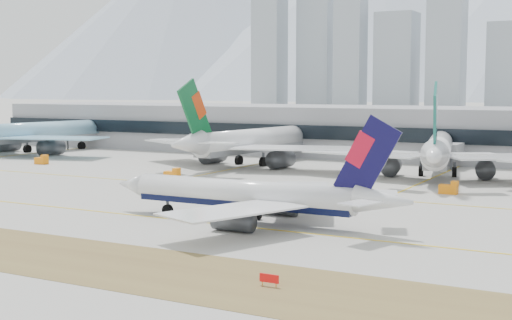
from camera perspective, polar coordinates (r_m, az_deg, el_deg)
The scene contains 11 objects.
ground at distance 117.90m, azimuth -5.63°, elevation -4.32°, with size 3000.00×3000.00×0.00m, color #9A9790.
taxiing_airliner at distance 109.21m, azimuth -0.24°, elevation -2.90°, with size 50.91×44.36×17.14m.
widebody_korean at distance 237.64m, azimuth -17.51°, elevation 2.02°, with size 65.33×64.43×23.48m.
widebody_eva at distance 190.17m, azimuth -0.60°, elevation 1.40°, with size 64.98×63.90×23.27m.
widebody_cathay at distance 170.95m, azimuth 14.35°, elevation 0.65°, with size 61.23×60.85×22.31m.
terminal at distance 221.29m, azimuth 11.14°, elevation 2.25°, with size 280.00×43.10×15.00m.
hold_sign_right at distance 74.93m, azimuth 1.06°, elevation -9.46°, with size 2.20×0.15×1.35m.
gse_c at distance 144.44m, azimuth 15.21°, elevation -2.22°, with size 3.55×2.00×2.60m.
gse_b at distance 163.09m, azimuth -6.68°, elevation -1.17°, with size 3.55×2.00×2.60m.
gse_a at distance 202.87m, azimuth -16.76°, elevation -0.03°, with size 3.55×2.00×2.60m.
city_skyline at distance 576.67m, azimuth 10.98°, elevation 8.53°, with size 342.00×49.80×140.00m.
Camera 1 is at (64.77, -96.36, 20.50)m, focal length 50.00 mm.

